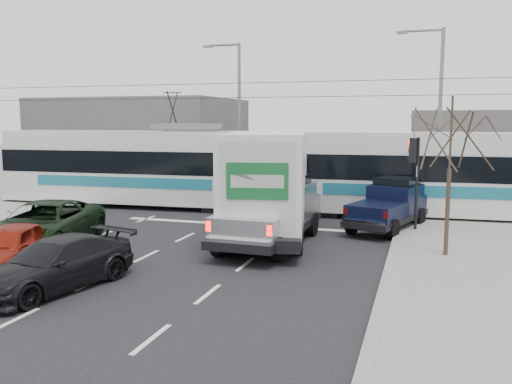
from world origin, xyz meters
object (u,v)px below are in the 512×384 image
(bare_tree, at_px, (451,140))
(red_car, at_px, (9,248))
(street_lamp_far, at_px, (236,108))
(tram, at_px, (272,169))
(navy_pickup, at_px, (390,204))
(silver_pickup, at_px, (273,210))
(traffic_signal, at_px, (414,163))
(green_car, at_px, (44,224))
(dark_car, at_px, (56,264))
(street_lamp_near, at_px, (436,106))
(box_truck, at_px, (268,187))

(bare_tree, distance_m, red_car, 13.74)
(street_lamp_far, bearing_deg, tram, -57.47)
(street_lamp_far, height_order, navy_pickup, street_lamp_far)
(silver_pickup, bearing_deg, traffic_signal, 37.45)
(bare_tree, relative_size, silver_pickup, 0.75)
(bare_tree, bearing_deg, green_car, -170.26)
(red_car, relative_size, dark_car, 0.88)
(street_lamp_near, height_order, silver_pickup, street_lamp_near)
(street_lamp_far, relative_size, red_car, 2.24)
(street_lamp_far, distance_m, red_car, 19.21)
(street_lamp_near, height_order, tram, street_lamp_near)
(silver_pickup, distance_m, dark_car, 8.00)
(traffic_signal, distance_m, navy_pickup, 2.00)
(street_lamp_near, xyz_separation_m, box_truck, (-5.93, -10.41, -3.15))
(box_truck, height_order, green_car, box_truck)
(box_truck, relative_size, red_car, 2.06)
(box_truck, bearing_deg, silver_pickup, -63.69)
(bare_tree, bearing_deg, silver_pickup, 173.71)
(street_lamp_near, relative_size, street_lamp_far, 1.00)
(red_car, bearing_deg, box_truck, 30.73)
(street_lamp_far, bearing_deg, street_lamp_near, -9.87)
(tram, distance_m, dark_car, 13.72)
(street_lamp_far, distance_m, dark_car, 20.34)
(street_lamp_near, bearing_deg, silver_pickup, -117.28)
(box_truck, bearing_deg, tram, 93.78)
(street_lamp_far, relative_size, box_truck, 1.09)
(silver_pickup, xyz_separation_m, red_car, (-6.45, -5.83, -0.50))
(green_car, bearing_deg, dark_car, -60.13)
(navy_pickup, bearing_deg, street_lamp_far, 154.64)
(street_lamp_far, xyz_separation_m, green_car, (-1.61, -15.80, -4.33))
(tram, bearing_deg, box_truck, -78.68)
(street_lamp_near, distance_m, street_lamp_far, 11.67)
(dark_car, bearing_deg, traffic_signal, 62.62)
(tram, relative_size, dark_car, 6.22)
(tram, relative_size, box_truck, 3.42)
(traffic_signal, relative_size, silver_pickup, 0.54)
(bare_tree, bearing_deg, tram, 137.13)
(street_lamp_far, relative_size, green_car, 1.60)
(street_lamp_far, height_order, box_truck, street_lamp_far)
(silver_pickup, bearing_deg, bare_tree, -4.00)
(street_lamp_far, relative_size, tram, 0.32)
(traffic_signal, bearing_deg, red_car, -140.69)
(silver_pickup, bearing_deg, green_car, -156.29)
(street_lamp_far, height_order, dark_car, street_lamp_far)
(red_car, xyz_separation_m, dark_car, (2.45, -1.08, -0.02))
(green_car, bearing_deg, street_lamp_far, 72.43)
(traffic_signal, relative_size, tram, 0.13)
(silver_pickup, bearing_deg, tram, 108.42)
(traffic_signal, xyz_separation_m, green_car, (-12.27, -6.30, -1.96))
(tram, height_order, red_car, tram)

